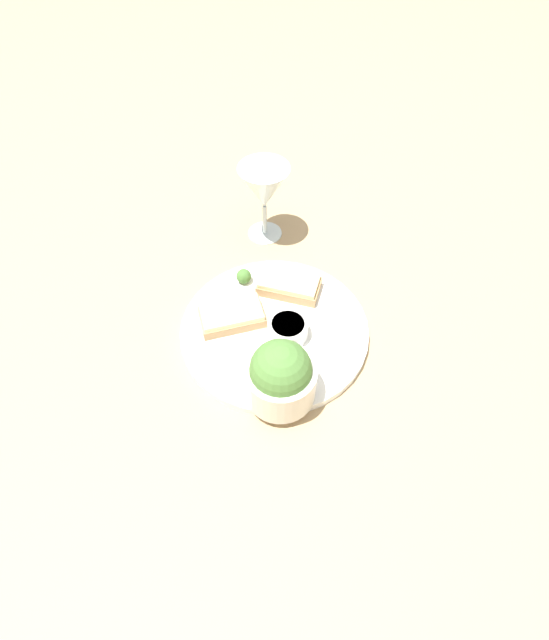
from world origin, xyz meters
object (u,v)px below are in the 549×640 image
sauce_ramekin (288,329)px  wine_glass (264,190)px  cheese_toast_far (286,284)px  cheese_toast_near (232,316)px  salad_bowl (281,376)px

sauce_ramekin → wine_glass: size_ratio=0.43×
cheese_toast_far → sauce_ramekin: bearing=-72.6°
cheese_toast_near → wine_glass: wine_glass is taller
sauce_ramekin → wine_glass: bearing=115.6°
salad_bowl → cheese_toast_far: size_ratio=1.01×
salad_bowl → cheese_toast_near: 0.15m
cheese_toast_near → wine_glass: 0.24m
cheese_toast_far → wine_glass: size_ratio=0.70×
salad_bowl → sauce_ramekin: 0.11m
cheese_toast_near → salad_bowl: bearing=-43.1°
cheese_toast_far → wine_glass: bearing=120.5°
sauce_ramekin → salad_bowl: bearing=-80.0°
salad_bowl → wine_glass: 0.35m
sauce_ramekin → cheese_toast_near: 0.09m
salad_bowl → cheese_toast_far: bearing=103.6°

